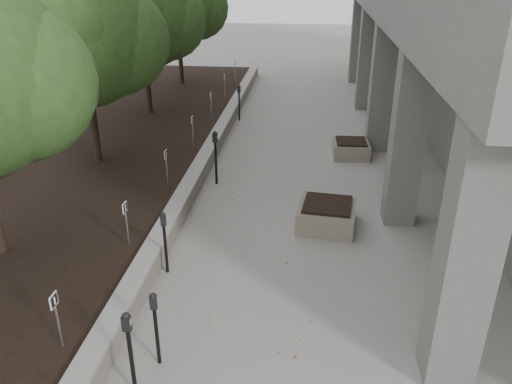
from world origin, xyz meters
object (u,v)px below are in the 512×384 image
at_px(crabapple_tree_5, 178,22).
at_px(planter_front, 327,215).
at_px(crabapple_tree_3, 86,65).
at_px(crabapple_tree_4, 144,38).
at_px(parking_meter_1, 131,354).
at_px(parking_meter_3, 165,243).
at_px(planter_back, 351,148).
at_px(parking_meter_4, 216,158).
at_px(parking_meter_2, 156,329).
at_px(parking_meter_5, 239,103).

bearing_deg(crabapple_tree_5, planter_front, -62.58).
distance_m(crabapple_tree_3, crabapple_tree_4, 5.00).
relative_size(crabapple_tree_3, parking_meter_1, 3.82).
distance_m(parking_meter_3, planter_back, 8.10).
bearing_deg(planter_back, parking_meter_4, -145.93).
bearing_deg(crabapple_tree_4, parking_meter_4, -56.89).
bearing_deg(planter_back, crabapple_tree_3, -163.22).
bearing_deg(parking_meter_2, parking_meter_3, 88.63).
bearing_deg(crabapple_tree_5, parking_meter_3, -77.40).
height_order(parking_meter_1, parking_meter_4, parking_meter_4).
bearing_deg(planter_front, planter_back, 80.01).
bearing_deg(planter_front, parking_meter_1, -118.01).
bearing_deg(parking_meter_5, parking_meter_4, -69.47).
bearing_deg(planter_front, parking_meter_5, 111.34).
xyz_separation_m(crabapple_tree_4, parking_meter_3, (3.31, -9.80, -2.45)).
height_order(parking_meter_5, planter_back, parking_meter_5).
height_order(parking_meter_1, planter_front, parking_meter_1).
bearing_deg(planter_front, parking_meter_3, -144.65).
relative_size(parking_meter_3, planter_back, 1.22).
bearing_deg(crabapple_tree_4, planter_front, -49.20).
distance_m(crabapple_tree_4, parking_meter_5, 4.15).
bearing_deg(parking_meter_5, crabapple_tree_3, -101.73).
xyz_separation_m(parking_meter_1, parking_meter_3, (-0.36, 3.07, -0.04)).
relative_size(parking_meter_3, parking_meter_5, 0.97).
relative_size(parking_meter_4, planter_back, 1.38).
relative_size(crabapple_tree_3, crabapple_tree_4, 1.00).
distance_m(parking_meter_2, parking_meter_5, 12.92).
height_order(crabapple_tree_4, crabapple_tree_5, same).
distance_m(parking_meter_4, parking_meter_5, 6.03).
bearing_deg(crabapple_tree_5, parking_meter_5, -52.79).
xyz_separation_m(parking_meter_2, parking_meter_3, (-0.54, 2.46, 0.02)).
xyz_separation_m(crabapple_tree_4, planter_back, (7.34, -2.79, -2.86)).
bearing_deg(crabapple_tree_4, crabapple_tree_5, 90.00).
xyz_separation_m(crabapple_tree_3, parking_meter_1, (3.66, -7.87, -2.41)).
bearing_deg(parking_meter_2, planter_front, 46.94).
height_order(crabapple_tree_4, parking_meter_2, crabapple_tree_4).
distance_m(parking_meter_1, parking_meter_5, 13.52).
bearing_deg(parking_meter_3, parking_meter_5, 72.54).
xyz_separation_m(parking_meter_5, planter_front, (3.19, -8.18, -0.39)).
relative_size(parking_meter_5, planter_front, 1.07).
xyz_separation_m(crabapple_tree_3, planter_front, (6.50, -2.53, -2.82)).
height_order(parking_meter_1, planter_back, parking_meter_1).
distance_m(crabapple_tree_5, parking_meter_1, 18.40).
relative_size(parking_meter_4, planter_front, 1.19).
height_order(crabapple_tree_3, crabapple_tree_5, same).
distance_m(crabapple_tree_3, crabapple_tree_5, 10.00).
height_order(parking_meter_4, parking_meter_5, parking_meter_4).
bearing_deg(parking_meter_2, crabapple_tree_4, 93.67).
distance_m(parking_meter_4, planter_back, 4.65).
xyz_separation_m(crabapple_tree_5, parking_meter_4, (3.51, -10.38, -2.35)).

